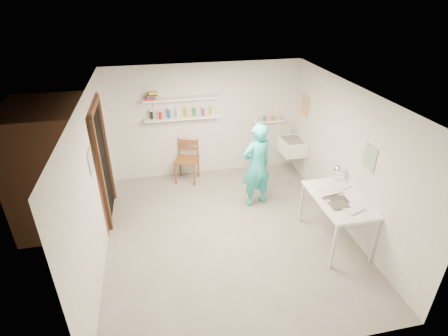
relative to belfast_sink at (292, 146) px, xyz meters
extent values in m
cube|color=slate|center=(-1.75, -1.70, -0.71)|extent=(4.00, 4.50, 0.02)
cube|color=silver|center=(-1.75, -1.70, 1.71)|extent=(4.00, 4.50, 0.02)
cube|color=silver|center=(-1.75, 0.56, 0.50)|extent=(4.00, 0.02, 2.40)
cube|color=silver|center=(-1.75, -3.96, 0.50)|extent=(4.00, 0.02, 2.40)
cube|color=silver|center=(-3.76, -1.70, 0.50)|extent=(0.02, 4.50, 2.40)
cube|color=silver|center=(0.26, -1.70, 0.50)|extent=(0.02, 4.50, 2.40)
cube|color=black|center=(-3.74, -0.65, 0.30)|extent=(0.02, 0.90, 2.00)
cube|color=brown|center=(-4.45, -0.65, 0.35)|extent=(1.40, 1.50, 2.10)
cube|color=brown|center=(-3.72, -0.65, 1.35)|extent=(0.06, 1.05, 0.10)
cube|color=brown|center=(-3.72, -1.15, 0.30)|extent=(0.06, 0.10, 2.00)
cube|color=brown|center=(-3.72, -0.15, 0.30)|extent=(0.06, 0.10, 2.00)
cube|color=white|center=(-2.25, 0.43, 0.65)|extent=(1.50, 0.22, 0.03)
cube|color=white|center=(-2.25, 0.43, 1.05)|extent=(1.50, 0.22, 0.03)
cube|color=white|center=(-0.40, 0.47, 0.42)|extent=(0.70, 0.14, 0.03)
cube|color=#334C7F|center=(-3.74, -1.65, 0.85)|extent=(0.01, 0.28, 0.36)
cube|color=#995933|center=(0.24, 0.10, 0.85)|extent=(0.01, 0.34, 0.42)
cube|color=#3F724C|center=(0.24, -2.25, 0.80)|extent=(0.01, 0.30, 0.38)
cube|color=white|center=(0.00, 0.00, 0.00)|extent=(0.48, 0.60, 0.30)
imported|color=#23B2B3|center=(-1.06, -0.90, 0.12)|extent=(0.68, 0.54, 1.63)
cylinder|color=beige|center=(-1.00, -0.69, 0.39)|extent=(0.29, 0.11, 0.29)
cube|color=brown|center=(-2.23, 0.23, -0.21)|extent=(0.59, 0.57, 0.99)
cube|color=white|center=(-0.11, -2.22, -0.29)|extent=(0.74, 1.24, 0.82)
sphere|color=silver|center=(0.09, -1.72, 0.34)|extent=(0.15, 0.15, 0.15)
cylinder|color=black|center=(-2.86, 0.43, 0.75)|extent=(0.06, 0.06, 0.17)
cylinder|color=red|center=(-2.69, 0.43, 0.75)|extent=(0.06, 0.06, 0.17)
cylinder|color=blue|center=(-2.51, 0.43, 0.75)|extent=(0.06, 0.06, 0.17)
cylinder|color=white|center=(-2.34, 0.43, 0.75)|extent=(0.06, 0.06, 0.17)
cylinder|color=orange|center=(-2.16, 0.43, 0.75)|extent=(0.06, 0.06, 0.17)
cylinder|color=#268C3F|center=(-1.99, 0.43, 0.75)|extent=(0.06, 0.06, 0.17)
cylinder|color=#8C268C|center=(-1.81, 0.43, 0.75)|extent=(0.06, 0.06, 0.17)
cylinder|color=gold|center=(-1.64, 0.43, 0.75)|extent=(0.06, 0.06, 0.17)
cube|color=red|center=(-2.85, 0.43, 1.08)|extent=(0.18, 0.14, 0.03)
cube|color=#1933A5|center=(-2.83, 0.43, 1.11)|extent=(0.18, 0.14, 0.03)
cube|color=orange|center=(-2.81, 0.43, 1.14)|extent=(0.18, 0.14, 0.03)
cube|color=black|center=(-2.79, 0.43, 1.16)|extent=(0.18, 0.14, 0.03)
cube|color=yellow|center=(-2.77, 0.43, 1.19)|extent=(0.18, 0.14, 0.03)
cylinder|color=silver|center=(-0.61, 0.47, 0.48)|extent=(0.07, 0.07, 0.09)
cylinder|color=#335999|center=(-0.47, 0.47, 0.48)|extent=(0.07, 0.07, 0.09)
cylinder|color=orange|center=(-0.33, 0.47, 0.48)|extent=(0.07, 0.07, 0.09)
cylinder|color=#999999|center=(-0.19, 0.47, 0.48)|extent=(0.07, 0.07, 0.09)
cube|color=silver|center=(-0.11, -2.22, 0.13)|extent=(0.30, 0.22, 0.00)
cube|color=#4C4742|center=(-0.11, -2.22, 0.13)|extent=(0.30, 0.22, 0.00)
cube|color=beige|center=(-0.11, -2.22, 0.13)|extent=(0.30, 0.22, 0.00)
cube|color=#383330|center=(-0.11, -2.22, 0.14)|extent=(0.30, 0.22, 0.00)
cube|color=silver|center=(-0.11, -2.22, 0.14)|extent=(0.30, 0.22, 0.00)
cube|color=silver|center=(-0.11, -2.22, 0.15)|extent=(0.30, 0.22, 0.00)
cube|color=#4C4742|center=(-0.11, -2.22, 0.15)|extent=(0.30, 0.22, 0.00)
cube|color=beige|center=(-0.11, -2.22, 0.15)|extent=(0.30, 0.22, 0.00)
camera|label=1|loc=(-2.80, -6.30, 3.09)|focal=28.00mm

